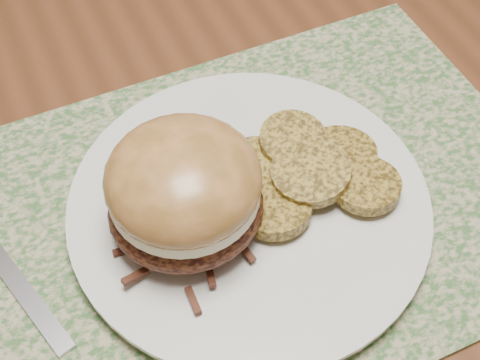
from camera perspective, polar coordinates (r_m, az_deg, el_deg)
name	(u,v)px	position (r m, az deg, el deg)	size (l,w,h in m)	color
ground	(334,282)	(1.36, 8.02, -8.62)	(3.50, 3.50, 0.00)	#4F301B
dining_table	(397,12)	(0.84, 13.29, 13.78)	(1.50, 0.90, 0.75)	#5B301A
placemat	(266,202)	(0.53, 2.25, -1.90)	(0.45, 0.33, 0.00)	#3C6333
dinner_plate	(249,206)	(0.51, 0.77, -2.27)	(0.26, 0.26, 0.02)	silver
pork_sandwich	(184,191)	(0.46, -4.77, -0.95)	(0.12, 0.11, 0.09)	black
roasted_potatoes	(306,171)	(0.51, 5.67, 0.81)	(0.15, 0.14, 0.03)	olive
fork	(7,269)	(0.52, -19.27, -7.19)	(0.06, 0.16, 0.00)	#BCBCC3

